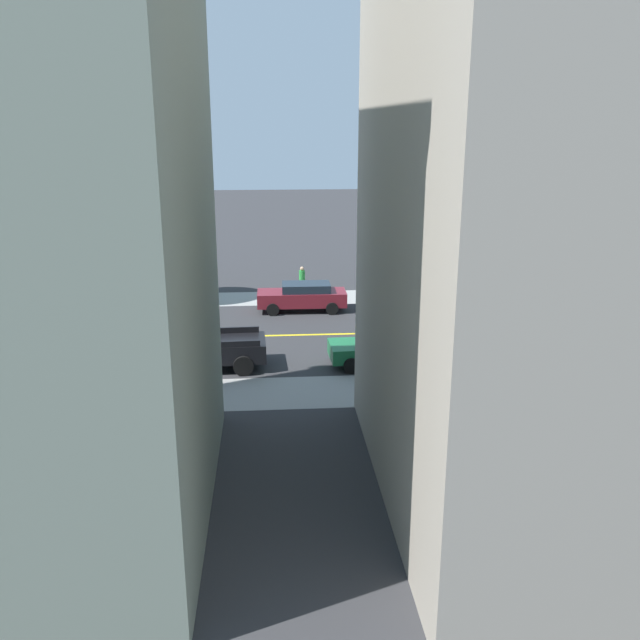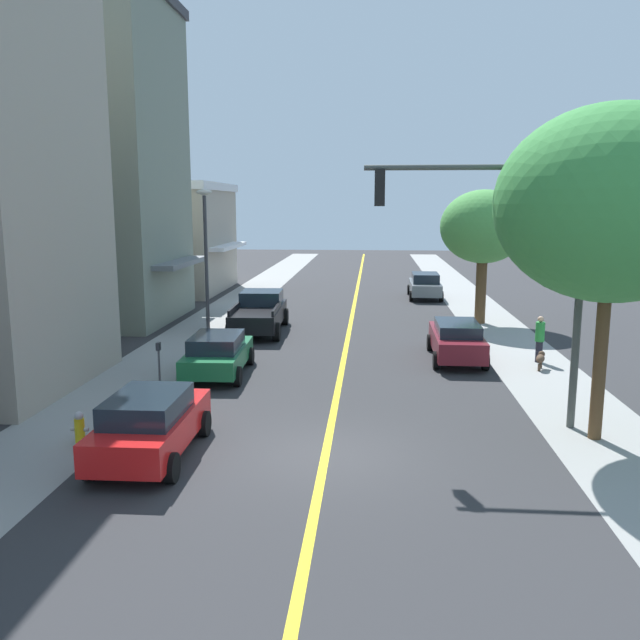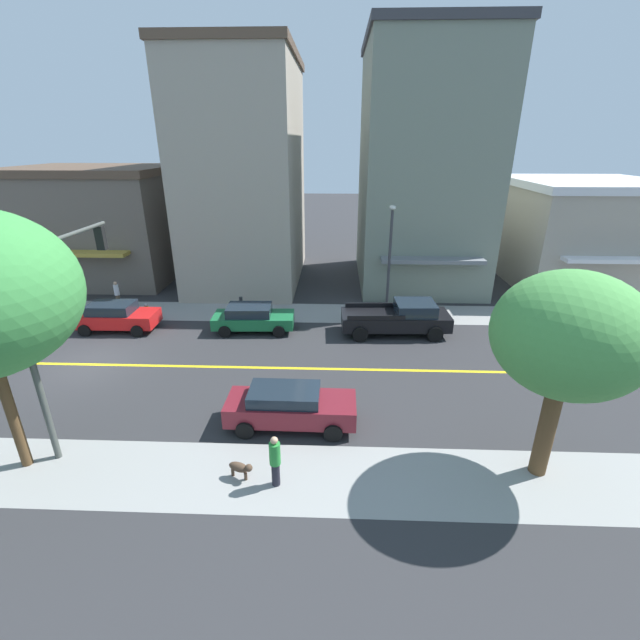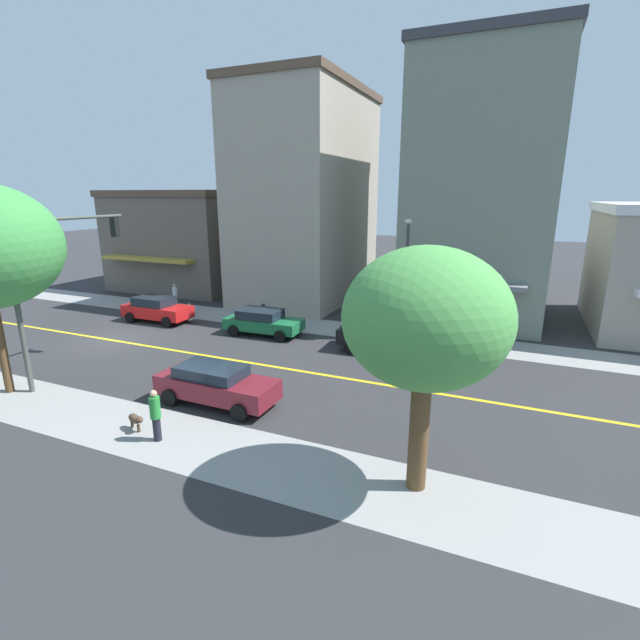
% 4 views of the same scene
% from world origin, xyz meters
% --- Properties ---
extents(ground_plane, '(140.00, 140.00, 0.00)m').
position_xyz_m(ground_plane, '(0.00, 0.00, 0.00)').
color(ground_plane, '#2D2D30').
extents(sidewalk_left, '(3.03, 126.00, 0.01)m').
position_xyz_m(sidewalk_left, '(-6.88, 0.00, 0.00)').
color(sidewalk_left, gray).
rests_on(sidewalk_left, ground).
extents(road_centerline_stripe, '(0.20, 126.00, 0.00)m').
position_xyz_m(road_centerline_stripe, '(0.00, 0.00, 0.00)').
color(road_centerline_stripe, yellow).
rests_on(road_centerline_stripe, ground).
extents(pale_office_building, '(10.05, 10.84, 7.90)m').
position_xyz_m(pale_office_building, '(-14.08, -5.88, 3.96)').
color(pale_office_building, '#665B51').
rests_on(pale_office_building, ground).
extents(corner_shop_building, '(12.04, 7.52, 14.81)m').
position_xyz_m(corner_shop_building, '(-14.09, 5.01, 7.42)').
color(corner_shop_building, '#A39989').
rests_on(corner_shop_building, ground).
extents(brick_apartment_block, '(11.65, 8.38, 15.67)m').
position_xyz_m(brick_apartment_block, '(-14.08, 17.14, 7.85)').
color(brick_apartment_block, gray).
rests_on(brick_apartment_block, ground).
extents(tan_rowhouse, '(11.37, 9.79, 7.13)m').
position_xyz_m(tan_rowhouse, '(-14.08, 28.53, 3.58)').
color(tan_rowhouse, '#A39989').
rests_on(tan_rowhouse, ground).
extents(street_tree_left_near, '(4.13, 4.13, 6.45)m').
position_xyz_m(street_tree_left_near, '(6.31, 17.73, 4.65)').
color(street_tree_left_near, brown).
rests_on(street_tree_left_near, ground).
extents(fire_hydrant, '(0.44, 0.24, 0.78)m').
position_xyz_m(fire_hydrant, '(-6.03, 0.30, 0.38)').
color(fire_hydrant, yellow).
rests_on(fire_hydrant, ground).
extents(parking_meter, '(0.12, 0.18, 1.30)m').
position_xyz_m(parking_meter, '(-5.90, 5.94, 0.86)').
color(parking_meter, '#4C4C51').
rests_on(parking_meter, ground).
extents(traffic_light_mast, '(5.55, 0.32, 6.99)m').
position_xyz_m(traffic_light_mast, '(4.61, 2.39, 4.72)').
color(traffic_light_mast, '#474C47').
rests_on(traffic_light_mast, ground).
extents(street_lamp, '(0.70, 0.36, 6.40)m').
position_xyz_m(street_lamp, '(-6.38, 14.32, 3.96)').
color(street_lamp, '#38383D').
rests_on(street_lamp, ground).
extents(red_sedan_left_curb, '(1.99, 4.26, 1.53)m').
position_xyz_m(red_sedan_left_curb, '(-3.98, -0.48, 0.80)').
color(red_sedan_left_curb, red).
rests_on(red_sedan_left_curb, ground).
extents(green_sedan_left_curb, '(2.14, 4.36, 1.43)m').
position_xyz_m(green_sedan_left_curb, '(-4.17, 6.91, 0.75)').
color(green_sedan_left_curb, '#196638').
rests_on(green_sedan_left_curb, ground).
extents(maroon_sedan_right_curb, '(1.96, 4.63, 1.47)m').
position_xyz_m(maroon_sedan_right_curb, '(4.19, 9.78, 0.78)').
color(maroon_sedan_right_curb, maroon).
rests_on(maroon_sedan_right_curb, ground).
extents(black_pickup_truck, '(2.45, 5.71, 1.77)m').
position_xyz_m(black_pickup_truck, '(-4.08, 14.71, 0.90)').
color(black_pickup_truck, black).
rests_on(black_pickup_truck, ground).
extents(pedestrian_green_shirt, '(0.33, 0.33, 1.72)m').
position_xyz_m(pedestrian_green_shirt, '(7.18, 9.66, 0.91)').
color(pedestrian_green_shirt, black).
rests_on(pedestrian_green_shirt, ground).
extents(pedestrian_white_shirt, '(0.30, 0.30, 1.57)m').
position_xyz_m(pedestrian_white_shirt, '(-7.62, -2.17, 0.84)').
color(pedestrian_white_shirt, brown).
rests_on(pedestrian_white_shirt, ground).
extents(small_dog, '(0.49, 0.81, 0.61)m').
position_xyz_m(small_dog, '(6.97, 8.55, 0.40)').
color(small_dog, '#4C3828').
rests_on(small_dog, ground).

